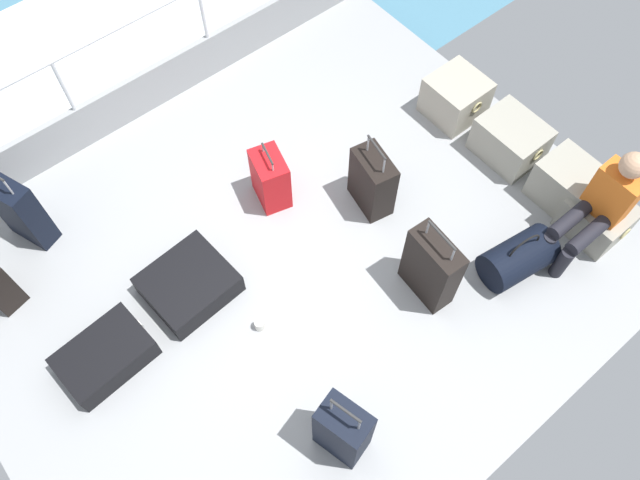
% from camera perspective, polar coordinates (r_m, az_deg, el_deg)
% --- Properties ---
extents(ground_plane, '(4.40, 5.20, 0.06)m').
position_cam_1_polar(ground_plane, '(5.23, -2.29, -1.95)').
color(ground_plane, '#939699').
extents(gunwale_port, '(0.06, 5.20, 0.45)m').
position_cam_1_polar(gunwale_port, '(6.20, -15.25, 13.13)').
color(gunwale_port, '#939699').
rests_on(gunwale_port, ground_plane).
extents(railing_port, '(0.04, 4.20, 1.02)m').
position_cam_1_polar(railing_port, '(5.82, -16.56, 16.79)').
color(railing_port, silver).
rests_on(railing_port, ground_plane).
extents(sea_wake, '(12.00, 12.00, 0.01)m').
position_cam_1_polar(sea_wake, '(7.59, -20.00, 15.99)').
color(sea_wake, teal).
rests_on(sea_wake, ground_plane).
extents(cargo_crate_0, '(0.52, 0.48, 0.40)m').
position_cam_1_polar(cargo_crate_0, '(6.08, 12.23, 12.58)').
color(cargo_crate_0, '#9E9989').
rests_on(cargo_crate_0, ground_plane).
extents(cargo_crate_1, '(0.60, 0.46, 0.38)m').
position_cam_1_polar(cargo_crate_1, '(5.89, 16.93, 8.73)').
color(cargo_crate_1, gray).
rests_on(cargo_crate_1, ground_plane).
extents(cargo_crate_2, '(0.58, 0.42, 0.42)m').
position_cam_1_polar(cargo_crate_2, '(5.73, 21.71, 4.64)').
color(cargo_crate_2, gray).
rests_on(cargo_crate_2, ground_plane).
extents(cargo_crate_3, '(0.53, 0.43, 0.35)m').
position_cam_1_polar(cargo_crate_3, '(5.68, 23.86, 1.87)').
color(cargo_crate_3, gray).
rests_on(cargo_crate_3, ground_plane).
extents(passenger_seated, '(0.34, 0.66, 1.05)m').
position_cam_1_polar(passenger_seated, '(5.29, 24.15, 2.90)').
color(passenger_seated, orange).
rests_on(passenger_seated, ground_plane).
extents(suitcase_0, '(0.39, 0.31, 0.86)m').
position_cam_1_polar(suitcase_0, '(4.37, 2.11, -16.93)').
color(suitcase_0, black).
rests_on(suitcase_0, ground_plane).
extents(suitcase_2, '(0.46, 0.23, 0.86)m').
position_cam_1_polar(suitcase_2, '(4.85, 10.08, -2.51)').
color(suitcase_2, black).
rests_on(suitcase_2, ground_plane).
extents(suitcase_3, '(0.64, 0.69, 0.22)m').
position_cam_1_polar(suitcase_3, '(5.08, -11.85, -3.96)').
color(suitcase_3, black).
rests_on(suitcase_3, ground_plane).
extents(suitcase_4, '(0.43, 0.31, 0.87)m').
position_cam_1_polar(suitcase_4, '(5.57, -25.61, 2.39)').
color(suitcase_4, black).
rests_on(suitcase_4, ground_plane).
extents(suitcase_5, '(0.40, 0.33, 0.62)m').
position_cam_1_polar(suitcase_5, '(5.32, -4.54, 5.56)').
color(suitcase_5, red).
rests_on(suitcase_5, ground_plane).
extents(suitcase_6, '(0.50, 0.70, 0.22)m').
position_cam_1_polar(suitcase_6, '(5.01, -18.96, -9.96)').
color(suitcase_6, black).
rests_on(suitcase_6, ground_plane).
extents(suitcase_7, '(0.44, 0.30, 0.77)m').
position_cam_1_polar(suitcase_7, '(5.26, 4.79, 5.30)').
color(suitcase_7, black).
rests_on(suitcase_7, ground_plane).
extents(duffel_bag, '(0.43, 0.63, 0.50)m').
position_cam_1_polar(duffel_bag, '(5.25, 17.56, -1.57)').
color(duffel_bag, black).
rests_on(duffel_bag, ground_plane).
extents(paper_cup, '(0.08, 0.08, 0.10)m').
position_cam_1_polar(paper_cup, '(4.93, -5.51, -7.67)').
color(paper_cup, white).
rests_on(paper_cup, ground_plane).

